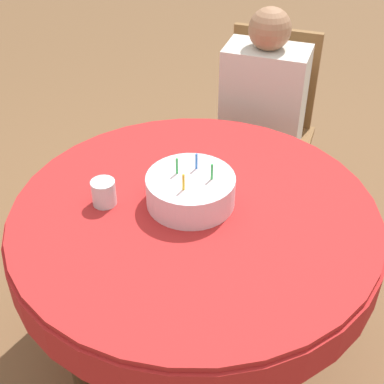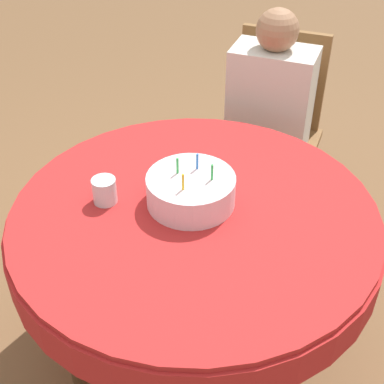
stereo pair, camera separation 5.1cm
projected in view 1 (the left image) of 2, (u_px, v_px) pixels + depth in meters
ground_plane at (194, 344)px, 2.17m from camera, size 12.00×12.00×0.00m
dining_table at (194, 228)px, 1.80m from camera, size 1.23×1.23×0.71m
chair at (264, 125)px, 2.60m from camera, size 0.47×0.47×0.93m
person at (262, 106)px, 2.42m from camera, size 0.37×0.32×1.09m
birthday_cake at (191, 190)px, 1.74m from camera, size 0.29×0.29×0.16m
drinking_glass at (104, 193)px, 1.75m from camera, size 0.08×0.08×0.09m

